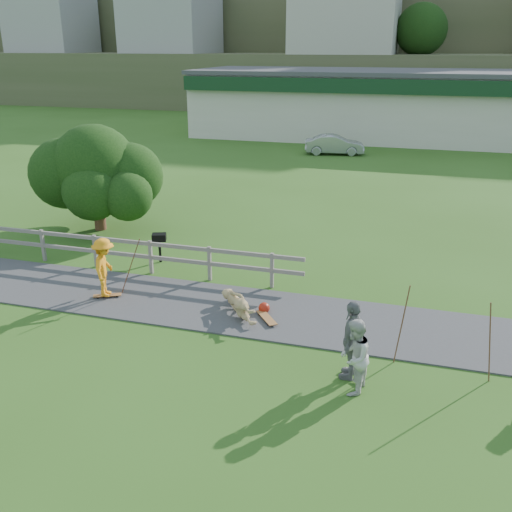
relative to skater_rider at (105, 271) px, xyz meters
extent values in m
plane|color=#2E5618|center=(2.37, -1.18, -0.86)|extent=(260.00, 260.00, 0.00)
cube|color=#38393B|center=(2.37, 0.32, -0.84)|extent=(34.00, 3.00, 0.04)
cube|color=slate|center=(-3.63, 2.12, -0.31)|extent=(0.10, 0.10, 1.10)
cube|color=slate|center=(-1.63, 2.12, -0.31)|extent=(0.10, 0.10, 1.10)
cube|color=slate|center=(0.37, 2.12, -0.31)|extent=(0.10, 0.10, 1.10)
cube|color=slate|center=(2.37, 2.12, -0.31)|extent=(0.10, 0.10, 1.10)
cube|color=slate|center=(4.37, 2.12, -0.31)|extent=(0.10, 0.10, 1.10)
cube|color=slate|center=(-2.13, 2.12, 0.14)|extent=(15.00, 0.08, 0.12)
cube|color=slate|center=(-2.13, 2.12, -0.31)|extent=(15.00, 0.08, 0.12)
cube|color=beige|center=(6.37, 33.82, 1.54)|extent=(32.00, 10.00, 4.80)
cube|color=#13361C|center=(6.37, 28.62, 3.34)|extent=(32.00, 0.60, 1.00)
cube|color=#46464A|center=(6.37, 33.82, 4.09)|extent=(32.50, 10.50, 0.30)
cube|color=#495431|center=(2.37, 53.82, 2.14)|extent=(220.00, 14.00, 6.00)
cube|color=beige|center=(2.37, 53.82, 8.64)|extent=(10.00, 9.00, 7.00)
cube|color=#495431|center=(2.37, 66.82, 5.64)|extent=(220.00, 14.00, 13.00)
cube|color=#495431|center=(2.37, 79.82, 9.64)|extent=(220.00, 14.00, 21.00)
imported|color=orange|center=(0.00, 0.00, 0.00)|extent=(0.93, 1.25, 1.72)
imported|color=tan|center=(4.02, 0.01, -0.53)|extent=(1.66, 1.48, 0.66)
imported|color=#BABAB5|center=(7.44, -2.74, -0.03)|extent=(0.73, 0.88, 1.66)
imported|color=slate|center=(7.31, -2.17, 0.05)|extent=(0.55, 1.11, 1.83)
imported|color=#999AA0|center=(2.55, 24.99, -0.21)|extent=(4.11, 2.07, 1.29)
sphere|color=#9E1F0F|center=(4.62, 0.36, -0.70)|extent=(0.31, 0.31, 0.31)
cylinder|color=brown|center=(0.60, 0.40, 0.10)|extent=(0.03, 0.03, 1.93)
cylinder|color=brown|center=(8.30, -1.28, 0.13)|extent=(0.03, 0.03, 1.97)
cylinder|color=brown|center=(10.15, -1.50, 0.08)|extent=(0.03, 0.03, 1.87)
camera|label=1|loc=(8.43, -13.22, 6.03)|focal=40.00mm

